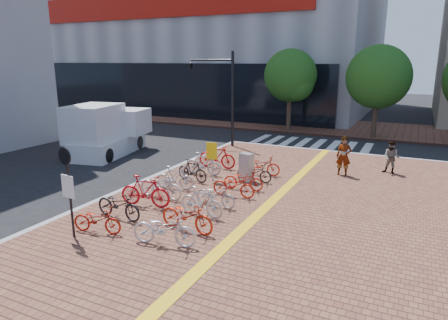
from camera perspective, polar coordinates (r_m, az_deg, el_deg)
The scene contains 29 objects.
ground at distance 13.94m, azimuth -4.20°, elevation -8.22°, with size 120.00×120.00×0.00m, color black.
tactile_strip at distance 9.18m, azimuth -9.25°, elevation -20.07°, with size 0.40×34.00×0.01m, color gold.
kerb_north at distance 23.97m, azimuth 16.76°, elevation 0.94°, with size 14.00×0.25×0.15m, color gray.
far_sidewalk at distance 33.20m, azimuth 14.22°, elevation 4.64°, with size 70.00×8.00×0.15m, color brown.
crosswalk at distance 26.38m, azimuth 12.12°, elevation 2.24°, with size 7.50×4.00×0.01m.
street_trees at distance 28.65m, azimuth 23.27°, elevation 10.61°, with size 16.20×4.60×6.35m.
bike_0 at distance 12.85m, azimuth -17.67°, elevation -8.14°, with size 0.56×1.59×0.84m, color #A1190B.
bike_1 at distance 13.75m, azimuth -14.83°, elevation -6.16°, with size 0.64×1.85×0.97m, color black.
bike_2 at distance 14.59m, azimuth -11.21°, elevation -4.39°, with size 0.54×1.92×1.15m, color red.
bike_3 at distance 15.39m, azimuth -9.02°, elevation -3.62°, with size 0.66×1.90×1.00m, color silver.
bike_4 at distance 16.35m, azimuth -7.03°, elevation -2.54°, with size 0.45×1.61×0.97m, color #B2B3B7.
bike_5 at distance 17.35m, azimuth -4.56°, elevation -1.50°, with size 0.45×1.60×0.96m, color black.
bike_6 at distance 18.30m, azimuth -2.98°, elevation -0.52°, with size 0.49×1.73×1.04m, color #B5B5BA.
bike_7 at distance 19.41m, azimuth -1.01°, elevation 0.52°, with size 0.54×1.93×1.16m, color #B60D0F.
bike_8 at distance 11.57m, azimuth -8.53°, elevation -9.69°, with size 0.66×1.90×1.00m, color silver.
bike_9 at distance 12.41m, azimuth -5.30°, elevation -7.91°, with size 0.66×1.90×1.00m, color red.
bike_10 at distance 13.50m, azimuth -3.25°, elevation -5.98°, with size 0.48×1.69×1.01m, color silver.
bike_11 at distance 14.40m, azimuth -1.22°, elevation -4.99°, with size 0.57×1.63×0.86m, color #A2A2A7.
bike_12 at distance 15.38m, azimuth 1.39°, elevation -3.63°, with size 0.60×1.71×0.90m, color #AE1B0C.
bike_13 at distance 16.18m, azimuth 2.79°, elevation -2.82°, with size 0.57×1.64×0.86m, color red.
bike_14 at distance 17.33m, azimuth 4.35°, elevation -1.72°, with size 0.56×1.61×0.84m, color black.
bike_15 at distance 18.30m, azimuth 5.30°, elevation -0.75°, with size 0.62×1.77×0.93m, color red.
pedestrian_a at distance 18.89m, azimuth 16.73°, elevation 0.53°, with size 0.66×0.43×1.80m, color gray.
pedestrian_b at distance 19.97m, azimuth 22.81°, elevation 0.33°, with size 0.74×0.58×1.52m, color #4E5563.
utility_box at distance 17.36m, azimuth 3.23°, elevation -1.02°, with size 0.56×0.41×1.23m, color #ACABB0.
yellow_sign at distance 17.20m, azimuth -1.71°, elevation 0.80°, with size 0.45×0.17×1.70m.
notice_sign at distance 12.37m, azimuth -21.41°, elevation -2.88°, with size 0.51×0.14×2.74m.
traffic_light_pole at distance 24.66m, azimuth -1.57°, elevation 11.23°, with size 3.04×1.17×5.65m.
box_truck at distance 23.62m, azimuth -16.35°, elevation 3.98°, with size 3.11×5.35×2.91m.
Camera 1 is at (6.51, -11.14, 5.29)m, focal length 32.00 mm.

